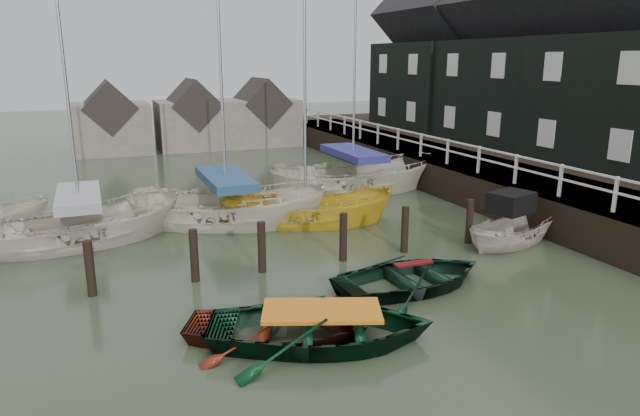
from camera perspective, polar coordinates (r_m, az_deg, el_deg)
name	(u,v)px	position (r m, az deg, el deg)	size (l,w,h in m)	color
ground	(349,308)	(13.42, 2.90, -9.97)	(120.00, 120.00, 0.00)	#2B3723
pier	(448,172)	(26.11, 12.69, 3.55)	(3.04, 32.00, 2.70)	black
land_strip	(544,178)	(29.69, 21.46, 2.81)	(14.00, 38.00, 1.50)	black
quay_houses	(579,57)	(28.19, 24.45, 13.61)	(6.52, 28.14, 10.01)	black
mooring_pilings	(265,254)	(15.49, -5.52, -4.59)	(13.72, 0.22, 1.80)	black
far_sheds	(191,119)	(37.72, -12.81, 8.66)	(14.00, 4.08, 4.39)	#665B51
rowboat_red	(277,339)	(12.09, -4.30, -12.93)	(2.67, 3.74, 0.78)	#5D1B0D
rowboat_green	(322,342)	(11.93, 0.18, -13.28)	(3.27, 4.57, 0.95)	black
rowboat_dkgreen	(412,288)	(14.71, 9.22, -7.87)	(2.95, 4.12, 0.85)	black
motorboat	(512,239)	(18.91, 18.64, -2.96)	(4.17, 2.54, 2.34)	#BEB1A2
sailboat_a	(83,241)	(19.40, -22.59, -3.04)	(6.69, 3.58, 10.99)	beige
sailboat_b	(227,222)	(20.23, -9.26, -1.37)	(7.44, 5.23, 12.30)	beige
sailboat_c	(306,222)	(20.09, -1.44, -1.44)	(6.43, 4.33, 10.47)	gold
sailboat_d	(353,189)	(24.97, 3.29, 1.87)	(7.69, 4.05, 12.68)	beige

